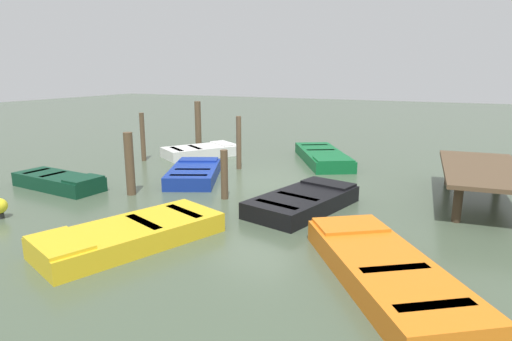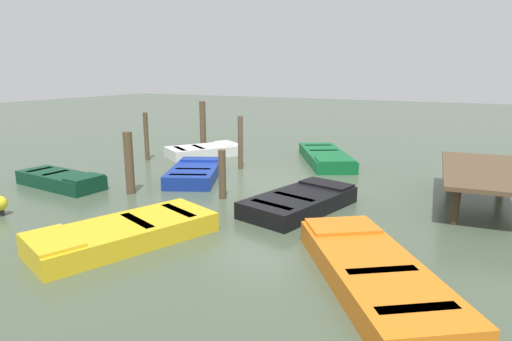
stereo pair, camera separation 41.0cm
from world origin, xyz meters
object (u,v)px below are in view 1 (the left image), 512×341
at_px(dock_segment, 483,172).
at_px(mooring_piling_near_right, 130,164).
at_px(rowboat_orange, 384,269).
at_px(mooring_piling_center, 224,175).
at_px(mooring_piling_far_right, 143,137).
at_px(rowboat_white, 200,151).
at_px(rowboat_yellow, 130,234).
at_px(rowboat_green, 323,156).
at_px(mooring_piling_far_left, 198,124).
at_px(rowboat_blue, 194,173).
at_px(rowboat_dark_green, 59,181).
at_px(mooring_piling_near_left, 239,143).
at_px(rowboat_black, 303,201).

distance_m(dock_segment, mooring_piling_near_right, 9.28).
height_order(rowboat_orange, mooring_piling_center, mooring_piling_center).
bearing_deg(mooring_piling_far_right, dock_segment, 87.15).
distance_m(rowboat_white, rowboat_orange, 11.40).
xyz_separation_m(rowboat_yellow, mooring_piling_far_right, (-6.60, -5.15, 0.69)).
relative_size(rowboat_green, mooring_piling_far_right, 2.37).
bearing_deg(rowboat_yellow, mooring_piling_far_left, -133.40).
relative_size(dock_segment, rowboat_blue, 1.47).
bearing_deg(mooring_piling_near_right, rowboat_blue, 162.95).
height_order(rowboat_yellow, rowboat_blue, same).
bearing_deg(rowboat_yellow, rowboat_dark_green, -96.04).
distance_m(mooring_piling_near_right, mooring_piling_near_left, 4.31).
height_order(rowboat_blue, mooring_piling_far_right, mooring_piling_far_right).
distance_m(rowboat_black, mooring_piling_near_right, 4.85).
height_order(rowboat_black, mooring_piling_far_left, mooring_piling_far_left).
bearing_deg(rowboat_blue, rowboat_white, 5.15).
relative_size(rowboat_yellow, rowboat_blue, 1.23).
distance_m(dock_segment, mooring_piling_center, 6.65).
relative_size(rowboat_orange, rowboat_dark_green, 1.36).
bearing_deg(rowboat_black, rowboat_white, 66.36).
height_order(rowboat_green, rowboat_blue, same).
bearing_deg(mooring_piling_far_right, rowboat_white, 137.64).
distance_m(rowboat_green, rowboat_blue, 5.23).
distance_m(rowboat_black, rowboat_dark_green, 7.18).
bearing_deg(mooring_piling_far_right, mooring_piling_near_right, 35.57).
height_order(rowboat_green, mooring_piling_far_right, mooring_piling_far_right).
relative_size(rowboat_yellow, mooring_piling_far_left, 1.90).
bearing_deg(mooring_piling_near_left, mooring_piling_far_left, -131.08).
bearing_deg(dock_segment, rowboat_orange, -20.14).
xyz_separation_m(rowboat_yellow, rowboat_dark_green, (-2.36, -4.74, 0.00)).
bearing_deg(rowboat_green, rowboat_dark_green, -69.80).
xyz_separation_m(mooring_piling_near_right, mooring_piling_near_left, (-4.14, 1.19, 0.05)).
bearing_deg(rowboat_blue, mooring_piling_near_left, -39.61).
distance_m(rowboat_orange, mooring_piling_near_left, 8.76).
bearing_deg(mooring_piling_near_left, rowboat_dark_green, -37.78).
bearing_deg(mooring_piling_near_right, mooring_piling_near_left, 163.95).
relative_size(rowboat_yellow, rowboat_orange, 0.94).
xyz_separation_m(dock_segment, rowboat_blue, (1.13, -8.03, -0.62)).
bearing_deg(rowboat_dark_green, rowboat_green, 55.11).
relative_size(rowboat_blue, mooring_piling_far_left, 1.55).
height_order(rowboat_white, rowboat_dark_green, same).
height_order(rowboat_black, rowboat_white, same).
bearing_deg(rowboat_dark_green, dock_segment, 23.54).
xyz_separation_m(rowboat_blue, mooring_piling_near_right, (2.14, -0.65, 0.65)).
bearing_deg(mooring_piling_center, rowboat_white, -141.19).
bearing_deg(rowboat_white, rowboat_orange, -99.66).
bearing_deg(mooring_piling_near_right, dock_segment, 110.60).
relative_size(mooring_piling_near_right, mooring_piling_near_left, 0.94).
distance_m(rowboat_white, mooring_piling_far_left, 2.54).
height_order(rowboat_blue, rowboat_dark_green, same).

